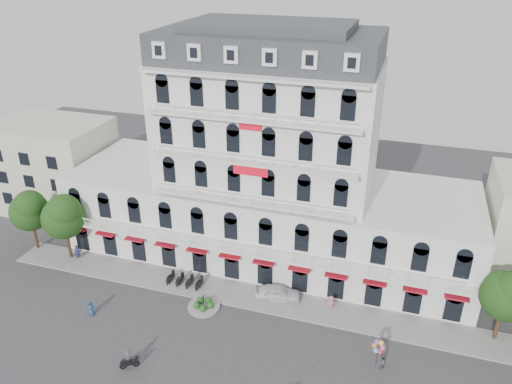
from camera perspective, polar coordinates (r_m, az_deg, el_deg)
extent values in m
plane|color=#38383A|center=(46.07, -5.44, -18.28)|extent=(120.00, 120.00, 0.00)
cube|color=gray|center=(52.29, -1.58, -11.65)|extent=(53.00, 4.00, 0.16)
cube|color=silver|center=(56.99, 1.33, -2.80)|extent=(45.00, 14.00, 9.00)
cube|color=silver|center=(52.50, 1.46, 7.73)|extent=(22.00, 12.00, 13.00)
cube|color=#2D3035|center=(50.51, 1.56, 16.36)|extent=(21.56, 11.76, 3.00)
cube|color=#2D3035|center=(50.21, 1.59, 18.50)|extent=(15.84, 8.64, 0.80)
cube|color=red|center=(51.42, -1.07, -7.67)|extent=(40.50, 1.00, 0.15)
cube|color=red|center=(47.95, -0.64, 2.67)|extent=(3.50, 0.10, 1.40)
cube|color=beige|center=(71.36, -21.96, 2.78)|extent=(14.00, 10.00, 12.00)
cylinder|color=gray|center=(50.99, -5.98, -12.91)|extent=(3.20, 3.20, 0.24)
cylinder|color=black|center=(50.50, -6.02, -12.22)|extent=(0.08, 0.08, 1.40)
sphere|color=#1B531E|center=(50.56, -5.25, -12.79)|extent=(0.70, 0.70, 0.70)
sphere|color=#1B531E|center=(51.18, -5.47, -12.23)|extent=(0.70, 0.70, 0.70)
sphere|color=#1B531E|center=(51.27, -6.40, -12.21)|extent=(0.70, 0.70, 0.70)
sphere|color=#1B531E|center=(50.70, -6.79, -12.75)|extent=(0.70, 0.70, 0.70)
sphere|color=#1B531E|center=(50.25, -6.09, -13.12)|extent=(0.70, 0.70, 0.70)
cylinder|color=#382314|center=(64.05, -23.91, -4.58)|extent=(0.36, 0.36, 3.52)
sphere|color=#1A3C13|center=(62.59, -24.44, -2.06)|extent=(4.48, 4.48, 4.48)
sphere|color=#1A3C13|center=(61.63, -24.44, -1.41)|extent=(3.52, 3.52, 3.52)
sphere|color=#1A3C13|center=(62.76, -24.65, -1.37)|extent=(3.20, 3.20, 3.20)
cylinder|color=#382314|center=(60.69, -20.62, -5.58)|extent=(0.36, 0.36, 3.74)
sphere|color=#1A3C13|center=(59.06, -21.13, -2.78)|extent=(4.76, 4.76, 4.76)
sphere|color=#1A3C13|center=(58.06, -21.09, -2.04)|extent=(3.74, 3.74, 3.74)
sphere|color=#1A3C13|center=(59.19, -21.37, -2.01)|extent=(3.40, 3.40, 3.40)
cylinder|color=#382314|center=(51.20, 25.91, -13.46)|extent=(0.36, 0.36, 3.43)
sphere|color=#1A3C13|center=(49.40, 26.63, -10.64)|extent=(4.37, 4.37, 4.37)
sphere|color=#1A3C13|center=(49.22, 26.27, -9.80)|extent=(3.12, 3.12, 3.12)
imported|color=white|center=(51.39, 2.50, -11.45)|extent=(4.89, 2.69, 1.58)
cube|color=black|center=(45.94, -14.27, -18.37)|extent=(1.46, 1.09, 0.35)
torus|color=black|center=(46.10, -13.52, -18.54)|extent=(0.57, 0.42, 0.60)
torus|color=black|center=(46.16, -14.95, -18.68)|extent=(0.57, 0.42, 0.60)
imported|color=#4C4C52|center=(45.47, -14.38, -17.75)|extent=(0.69, 0.63, 1.58)
imported|color=navy|center=(52.02, -18.36, -12.46)|extent=(0.92, 0.74, 1.63)
imported|color=#54545B|center=(53.42, -6.45, -9.97)|extent=(0.92, 0.41, 1.54)
imported|color=#D06E8D|center=(50.58, 8.55, -12.46)|extent=(1.21, 1.02, 1.63)
imported|color=navy|center=(60.61, -19.72, -6.53)|extent=(0.78, 0.79, 1.84)
imported|color=#525259|center=(45.70, 14.13, -18.26)|extent=(0.86, 0.93, 1.53)
cylinder|color=black|center=(45.76, 13.67, -17.72)|extent=(0.04, 0.04, 2.00)
sphere|color=#E54C99|center=(45.08, 14.27, -16.87)|extent=(0.44, 0.44, 0.44)
sphere|color=yellow|center=(45.16, 14.11, -16.38)|extent=(0.44, 0.44, 0.44)
sphere|color=#994CD8|center=(45.15, 13.65, -16.31)|extent=(0.44, 0.44, 0.44)
sphere|color=orange|center=(45.05, 13.36, -16.71)|extent=(0.44, 0.44, 0.44)
sphere|color=#4CB2E5|center=(44.98, 13.52, -17.21)|extent=(0.44, 0.44, 0.44)
sphere|color=#D8334C|center=(45.02, 13.98, -17.32)|extent=(0.44, 0.44, 0.44)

